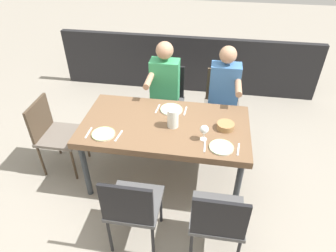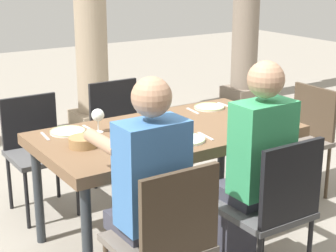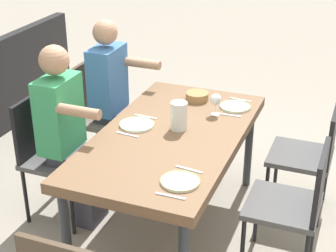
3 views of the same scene
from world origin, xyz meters
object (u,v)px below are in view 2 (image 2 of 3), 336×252
at_px(chair_west_north, 37,146).
at_px(plate_2, 209,107).
at_px(diner_man_white, 254,166).
at_px(chair_west_south, 166,238).
at_px(chair_mid_north, 121,128).
at_px(bread_basket, 83,142).
at_px(stone_column_centre, 90,1).
at_px(water_pitcher, 153,118).
at_px(chair_mid_south, 274,205).
at_px(wine_glass_0, 98,116).
at_px(diner_woman_green, 145,194).
at_px(chair_head_east, 302,134).
at_px(plate_1, 186,139).
at_px(plate_0, 68,131).
at_px(dining_table, 167,139).

height_order(chair_west_north, plate_2, chair_west_north).
height_order(diner_man_white, plate_2, diner_man_white).
distance_m(chair_west_south, chair_mid_north, 1.88).
bearing_deg(bread_basket, stone_column_centre, 63.30).
distance_m(plate_2, water_pitcher, 0.68).
relative_size(chair_mid_south, wine_glass_0, 5.85).
xyz_separation_m(diner_woman_green, bread_basket, (-0.02, 0.67, 0.09)).
height_order(chair_mid_north, diner_man_white, diner_man_white).
bearing_deg(diner_man_white, chair_head_east, 31.78).
height_order(diner_woman_green, bread_basket, diner_woman_green).
relative_size(diner_woman_green, plate_2, 5.80).
relative_size(stone_column_centre, plate_1, 11.64).
bearing_deg(water_pitcher, diner_woman_green, -124.44).
xyz_separation_m(chair_mid_south, plate_1, (-0.16, 0.62, 0.23)).
bearing_deg(diner_woman_green, diner_man_white, -0.61).
height_order(diner_man_white, wine_glass_0, diner_man_white).
bearing_deg(plate_0, chair_head_east, -9.02).
relative_size(diner_woman_green, stone_column_centre, 0.47).
height_order(diner_woman_green, water_pitcher, diner_woman_green).
xyz_separation_m(plate_0, water_pitcher, (0.48, -0.26, 0.08)).
distance_m(chair_west_north, diner_man_white, 1.73).
height_order(diner_man_white, plate_0, diner_man_white).
bearing_deg(wine_glass_0, dining_table, -25.45).
bearing_deg(chair_west_south, chair_mid_south, -0.04).
relative_size(stone_column_centre, plate_0, 12.37).
height_order(dining_table, stone_column_centre, stone_column_centre).
xyz_separation_m(dining_table, plate_2, (0.55, 0.27, 0.08)).
relative_size(chair_west_north, chair_head_east, 0.99).
relative_size(diner_woman_green, diner_man_white, 1.00).
xyz_separation_m(chair_west_north, wine_glass_0, (0.18, -0.68, 0.36)).
distance_m(plate_0, wine_glass_0, 0.22).
height_order(diner_man_white, plate_1, diner_man_white).
xyz_separation_m(diner_woman_green, plate_1, (0.55, 0.43, 0.07)).
height_order(plate_2, water_pitcher, water_pitcher).
distance_m(dining_table, plate_0, 0.64).
distance_m(chair_mid_south, diner_man_white, 0.24).
bearing_deg(diner_man_white, diner_woman_green, 179.39).
relative_size(plate_0, plate_2, 1.00).
height_order(dining_table, chair_head_east, chair_head_east).
bearing_deg(plate_2, plate_1, -137.69).
xyz_separation_m(diner_man_white, wine_glass_0, (-0.53, 0.89, 0.16)).
relative_size(diner_man_white, stone_column_centre, 0.47).
relative_size(diner_woman_green, plate_1, 5.45).
bearing_deg(chair_mid_north, bread_basket, -129.49).
xyz_separation_m(stone_column_centre, plate_0, (-1.29, -2.32, -0.61)).
height_order(stone_column_centre, wine_glass_0, stone_column_centre).
bearing_deg(chair_mid_south, diner_man_white, 89.04).
relative_size(chair_west_south, plate_1, 3.84).
distance_m(chair_west_south, diner_man_white, 0.75).
relative_size(dining_table, plate_2, 7.48).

